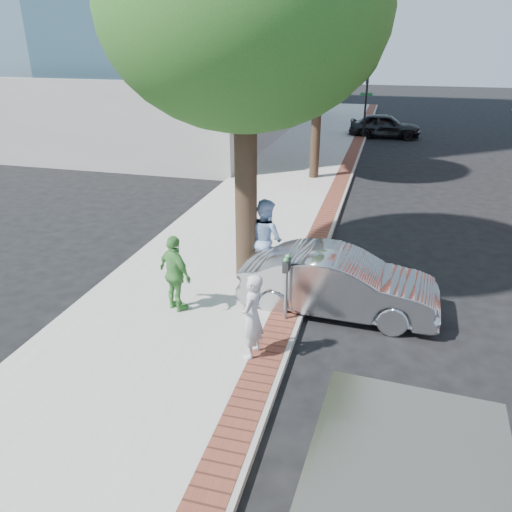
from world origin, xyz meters
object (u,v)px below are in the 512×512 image
(parking_meter, at_px, (286,275))
(person_gray, at_px, (252,316))
(bg_car, at_px, (385,126))
(person_green, at_px, (175,274))
(sedan_silver, at_px, (339,283))
(person_officer, at_px, (265,239))

(parking_meter, xyz_separation_m, person_gray, (-0.34, -1.44, -0.22))
(parking_meter, height_order, bg_car, parking_meter)
(parking_meter, xyz_separation_m, person_green, (-2.39, -0.20, -0.19))
(person_green, xyz_separation_m, sedan_silver, (3.39, 1.09, -0.31))
(bg_car, bearing_deg, sedan_silver, 177.03)
(bg_car, bearing_deg, person_gray, 173.96)
(parking_meter, height_order, person_green, person_green)
(person_officer, xyz_separation_m, sedan_silver, (1.94, -1.05, -0.44))
(person_green, bearing_deg, person_gray, 179.60)
(person_green, height_order, bg_car, person_green)
(person_gray, bearing_deg, person_green, -114.43)
(person_gray, xyz_separation_m, person_officer, (-0.60, 3.40, 0.16))
(parking_meter, relative_size, person_officer, 0.74)
(person_officer, bearing_deg, bg_car, -58.69)
(person_gray, distance_m, sedan_silver, 2.71)
(person_officer, relative_size, person_green, 1.16)
(person_officer, distance_m, sedan_silver, 2.25)
(sedan_silver, height_order, bg_car, bg_car)
(parking_meter, distance_m, sedan_silver, 1.43)
(bg_car, bearing_deg, person_green, 168.69)
(parking_meter, height_order, person_officer, person_officer)
(person_officer, bearing_deg, parking_meter, 153.18)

